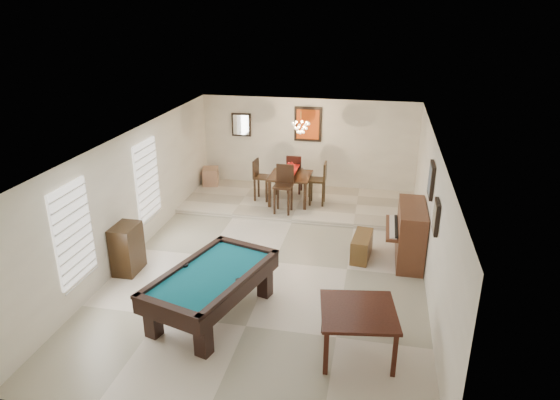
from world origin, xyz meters
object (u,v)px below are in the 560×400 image
(piano_bench, at_px, (362,246))
(flower_vase, at_px, (290,166))
(corner_bench, at_px, (211,176))
(apothecary_chest, at_px, (127,249))
(dining_chair_west, at_px, (262,180))
(dining_table, at_px, (290,186))
(dining_chair_south, at_px, (283,190))
(dining_chair_east, at_px, (317,183))
(pool_table, at_px, (212,294))
(square_table, at_px, (357,332))
(chandelier, at_px, (301,123))
(dining_chair_north, at_px, (295,173))
(upright_piano, at_px, (404,233))

(piano_bench, xyz_separation_m, flower_vase, (-1.98, 2.52, 0.85))
(piano_bench, relative_size, corner_bench, 1.70)
(apothecary_chest, distance_m, dining_chair_west, 4.42)
(piano_bench, distance_m, dining_table, 3.22)
(apothecary_chest, xyz_separation_m, dining_chair_south, (2.48, 3.30, 0.22))
(apothecary_chest, xyz_separation_m, dining_chair_east, (3.23, 4.03, 0.19))
(pool_table, bearing_deg, flower_vase, 102.09)
(square_table, xyz_separation_m, piano_bench, (-0.08, 3.15, -0.13))
(pool_table, distance_m, corner_bench, 6.37)
(flower_vase, distance_m, dining_chair_west, 0.87)
(apothecary_chest, distance_m, chandelier, 5.25)
(pool_table, relative_size, dining_chair_west, 2.18)
(dining_chair_south, height_order, corner_bench, dining_chair_south)
(dining_chair_east, bearing_deg, pool_table, -13.16)
(dining_chair_east, bearing_deg, piano_bench, 25.94)
(square_table, distance_m, dining_chair_east, 5.84)
(apothecary_chest, bearing_deg, dining_chair_west, 66.32)
(pool_table, relative_size, dining_chair_north, 2.19)
(flower_vase, relative_size, corner_bench, 0.42)
(dining_chair_south, bearing_deg, upright_piano, -29.03)
(dining_chair_east, bearing_deg, upright_piano, 39.48)
(dining_table, distance_m, flower_vase, 0.55)
(piano_bench, relative_size, flower_vase, 4.01)
(upright_piano, relative_size, chandelier, 2.41)
(pool_table, bearing_deg, dining_table, 102.09)
(dining_chair_north, xyz_separation_m, dining_chair_west, (-0.74, -0.73, 0.00))
(square_table, bearing_deg, dining_chair_north, 107.93)
(piano_bench, bearing_deg, upright_piano, 3.56)
(pool_table, xyz_separation_m, dining_chair_east, (1.11, 5.13, 0.29))
(piano_bench, xyz_separation_m, dining_table, (-1.98, 2.52, 0.30))
(dining_chair_west, relative_size, corner_bench, 2.05)
(upright_piano, bearing_deg, pool_table, -140.47)
(apothecary_chest, relative_size, corner_bench, 1.85)
(upright_piano, height_order, dining_chair_north, same)
(dining_table, bearing_deg, dining_chair_north, 91.06)
(dining_chair_north, bearing_deg, dining_table, 91.57)
(upright_piano, height_order, piano_bench, upright_piano)
(pool_table, relative_size, upright_piano, 1.64)
(square_table, distance_m, dining_chair_south, 5.38)
(flower_vase, distance_m, dining_chair_south, 0.83)
(pool_table, xyz_separation_m, dining_table, (0.41, 5.12, 0.16))
(dining_chair_north, relative_size, dining_chair_east, 0.97)
(square_table, relative_size, chandelier, 1.85)
(dining_chair_north, bearing_deg, square_table, 108.43)
(upright_piano, xyz_separation_m, piano_bench, (-0.83, -0.05, -0.35))
(dining_chair_east, bearing_deg, flower_vase, -90.26)
(square_table, relative_size, dining_table, 1.06)
(flower_vase, bearing_deg, chandelier, 22.75)
(flower_vase, distance_m, dining_chair_east, 0.82)
(pool_table, bearing_deg, corner_bench, 125.79)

